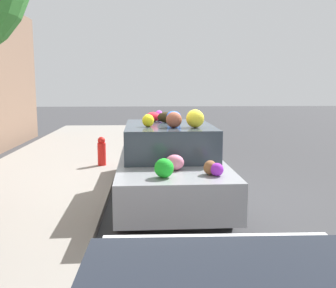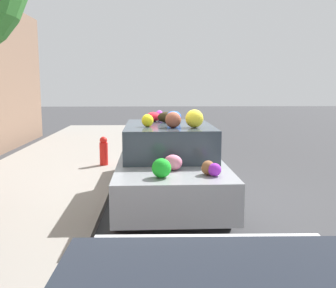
# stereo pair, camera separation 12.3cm
# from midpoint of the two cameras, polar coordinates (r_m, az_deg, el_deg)

# --- Properties ---
(ground_plane) EXTENTS (60.00, 60.00, 0.00)m
(ground_plane) POSITION_cam_midpoint_polar(r_m,az_deg,el_deg) (7.21, 0.67, -8.04)
(ground_plane) COLOR #38383A
(sidewalk_curb) EXTENTS (24.00, 3.20, 0.11)m
(sidewalk_curb) POSITION_cam_midpoint_polar(r_m,az_deg,el_deg) (7.57, -20.37, -7.33)
(sidewalk_curb) COLOR gray
(sidewalk_curb) RESTS_ON ground
(fire_hydrant) EXTENTS (0.20, 0.20, 0.70)m
(fire_hydrant) POSITION_cam_midpoint_polar(r_m,az_deg,el_deg) (9.69, -8.96, -1.02)
(fire_hydrant) COLOR red
(fire_hydrant) RESTS_ON sidewalk_curb
(art_car) EXTENTS (4.58, 1.76, 1.68)m
(art_car) POSITION_cam_midpoint_polar(r_m,az_deg,el_deg) (7.00, 0.52, -2.43)
(art_car) COLOR gray
(art_car) RESTS_ON ground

